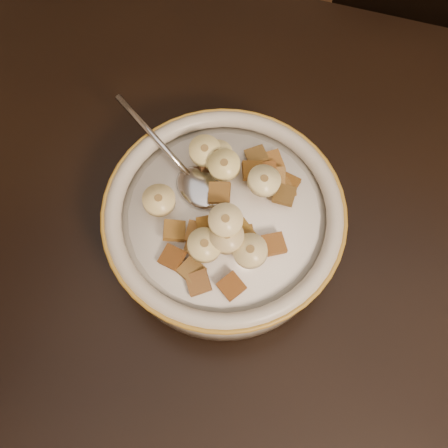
# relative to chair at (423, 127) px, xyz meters

# --- Properties ---
(floor) EXTENTS (4.00, 4.50, 0.10)m
(floor) POSITION_rel_chair_xyz_m (0.01, -0.49, -0.54)
(floor) COLOR #422816
(floor) RESTS_ON ground
(chair) EXTENTS (0.51, 0.51, 0.98)m
(chair) POSITION_rel_chair_xyz_m (0.00, 0.00, 0.00)
(chair) COLOR black
(chair) RESTS_ON floor
(cereal_bowl) EXTENTS (0.22, 0.22, 0.05)m
(cereal_bowl) POSITION_rel_chair_xyz_m (-0.25, -0.40, 0.28)
(cereal_bowl) COLOR #B9AE9A
(cereal_bowl) RESTS_ON table
(milk) EXTENTS (0.19, 0.19, 0.00)m
(milk) POSITION_rel_chair_xyz_m (-0.25, -0.40, 0.31)
(milk) COLOR silver
(milk) RESTS_ON cereal_bowl
(spoon) EXTENTS (0.07, 0.06, 0.01)m
(spoon) POSITION_rel_chair_xyz_m (-0.28, -0.38, 0.32)
(spoon) COLOR #A3A4A7
(spoon) RESTS_ON cereal_bowl
(cereal_square_0) EXTENTS (0.02, 0.02, 0.01)m
(cereal_square_0) POSITION_rel_chair_xyz_m (-0.29, -0.46, 0.32)
(cereal_square_0) COLOR brown
(cereal_square_0) RESTS_ON milk
(cereal_square_1) EXTENTS (0.03, 0.03, 0.01)m
(cereal_square_1) POSITION_rel_chair_xyz_m (-0.22, -0.33, 0.32)
(cereal_square_1) COLOR brown
(cereal_square_1) RESTS_ON milk
(cereal_square_2) EXTENTS (0.03, 0.03, 0.01)m
(cereal_square_2) POSITION_rel_chair_xyz_m (-0.20, -0.35, 0.32)
(cereal_square_2) COLOR brown
(cereal_square_2) RESTS_ON milk
(cereal_square_3) EXTENTS (0.03, 0.03, 0.01)m
(cereal_square_3) POSITION_rel_chair_xyz_m (-0.26, -0.47, 0.32)
(cereal_square_3) COLOR brown
(cereal_square_3) RESTS_ON milk
(cereal_square_4) EXTENTS (0.03, 0.03, 0.01)m
(cereal_square_4) POSITION_rel_chair_xyz_m (-0.20, -0.42, 0.32)
(cereal_square_4) COLOR brown
(cereal_square_4) RESTS_ON milk
(cereal_square_5) EXTENTS (0.03, 0.03, 0.01)m
(cereal_square_5) POSITION_rel_chair_xyz_m (-0.23, -0.47, 0.32)
(cereal_square_5) COLOR brown
(cereal_square_5) RESTS_ON milk
(cereal_square_6) EXTENTS (0.02, 0.02, 0.01)m
(cereal_square_6) POSITION_rel_chair_xyz_m (-0.20, -0.37, 0.32)
(cereal_square_6) COLOR brown
(cereal_square_6) RESTS_ON milk
(cereal_square_7) EXTENTS (0.03, 0.03, 0.01)m
(cereal_square_7) POSITION_rel_chair_xyz_m (-0.26, -0.43, 0.33)
(cereal_square_7) COLOR brown
(cereal_square_7) RESTS_ON milk
(cereal_square_8) EXTENTS (0.02, 0.02, 0.01)m
(cereal_square_8) POSITION_rel_chair_xyz_m (-0.27, -0.43, 0.33)
(cereal_square_8) COLOR brown
(cereal_square_8) RESTS_ON milk
(cereal_square_9) EXTENTS (0.03, 0.03, 0.01)m
(cereal_square_9) POSITION_rel_chair_xyz_m (-0.29, -0.44, 0.32)
(cereal_square_9) COLOR brown
(cereal_square_9) RESTS_ON milk
(cereal_square_10) EXTENTS (0.02, 0.02, 0.01)m
(cereal_square_10) POSITION_rel_chair_xyz_m (-0.22, -0.35, 0.32)
(cereal_square_10) COLOR olive
(cereal_square_10) RESTS_ON milk
(cereal_square_11) EXTENTS (0.03, 0.03, 0.01)m
(cereal_square_11) POSITION_rel_chair_xyz_m (-0.26, -0.48, 0.32)
(cereal_square_11) COLOR brown
(cereal_square_11) RESTS_ON milk
(cereal_square_12) EXTENTS (0.03, 0.03, 0.01)m
(cereal_square_12) POSITION_rel_chair_xyz_m (-0.29, -0.35, 0.32)
(cereal_square_12) COLOR brown
(cereal_square_12) RESTS_ON milk
(cereal_square_13) EXTENTS (0.03, 0.03, 0.01)m
(cereal_square_13) POSITION_rel_chair_xyz_m (-0.24, -0.33, 0.32)
(cereal_square_13) COLOR brown
(cereal_square_13) RESTS_ON milk
(cereal_square_14) EXTENTS (0.03, 0.03, 0.01)m
(cereal_square_14) POSITION_rel_chair_xyz_m (-0.23, -0.43, 0.33)
(cereal_square_14) COLOR brown
(cereal_square_14) RESTS_ON milk
(cereal_square_15) EXTENTS (0.02, 0.02, 0.01)m
(cereal_square_15) POSITION_rel_chair_xyz_m (-0.27, -0.44, 0.33)
(cereal_square_15) COLOR brown
(cereal_square_15) RESTS_ON milk
(cereal_square_16) EXTENTS (0.03, 0.03, 0.01)m
(cereal_square_16) POSITION_rel_chair_xyz_m (-0.22, -0.35, 0.32)
(cereal_square_16) COLOR #984F1D
(cereal_square_16) RESTS_ON milk
(cereal_square_17) EXTENTS (0.03, 0.03, 0.01)m
(cereal_square_17) POSITION_rel_chair_xyz_m (-0.20, -0.36, 0.32)
(cereal_square_17) COLOR brown
(cereal_square_17) RESTS_ON milk
(cereal_square_18) EXTENTS (0.03, 0.03, 0.01)m
(cereal_square_18) POSITION_rel_chair_xyz_m (-0.23, -0.42, 0.33)
(cereal_square_18) COLOR #94671C
(cereal_square_18) RESTS_ON milk
(cereal_square_19) EXTENTS (0.03, 0.03, 0.01)m
(cereal_square_19) POSITION_rel_chair_xyz_m (-0.24, -0.35, 0.32)
(cereal_square_19) COLOR brown
(cereal_square_19) RESTS_ON milk
(cereal_square_20) EXTENTS (0.02, 0.02, 0.01)m
(cereal_square_20) POSITION_rel_chair_xyz_m (-0.26, -0.39, 0.33)
(cereal_square_20) COLOR brown
(cereal_square_20) RESTS_ON milk
(banana_slice_0) EXTENTS (0.04, 0.04, 0.01)m
(banana_slice_0) POSITION_rel_chair_xyz_m (-0.26, -0.36, 0.34)
(banana_slice_0) COLOR #FFE48C
(banana_slice_0) RESTS_ON milk
(banana_slice_1) EXTENTS (0.04, 0.04, 0.01)m
(banana_slice_1) POSITION_rel_chair_xyz_m (-0.22, -0.37, 0.34)
(banana_slice_1) COLOR #EEE197
(banana_slice_1) RESTS_ON milk
(banana_slice_2) EXTENTS (0.04, 0.04, 0.01)m
(banana_slice_2) POSITION_rel_chair_xyz_m (-0.22, -0.44, 0.34)
(banana_slice_2) COLOR beige
(banana_slice_2) RESTS_ON milk
(banana_slice_3) EXTENTS (0.04, 0.04, 0.01)m
(banana_slice_3) POSITION_rel_chair_xyz_m (-0.27, -0.35, 0.33)
(banana_slice_3) COLOR #FFF3A5
(banana_slice_3) RESTS_ON milk
(banana_slice_4) EXTENTS (0.04, 0.04, 0.01)m
(banana_slice_4) POSITION_rel_chair_xyz_m (-0.29, -0.35, 0.33)
(banana_slice_4) COLOR #ECDE81
(banana_slice_4) RESTS_ON milk
(banana_slice_5) EXTENTS (0.04, 0.04, 0.01)m
(banana_slice_5) POSITION_rel_chair_xyz_m (-0.25, -0.42, 0.35)
(banana_slice_5) COLOR beige
(banana_slice_5) RESTS_ON milk
(banana_slice_6) EXTENTS (0.04, 0.04, 0.01)m
(banana_slice_6) POSITION_rel_chair_xyz_m (-0.31, -0.41, 0.33)
(banana_slice_6) COLOR #DEC06E
(banana_slice_6) RESTS_ON milk
(banana_slice_7) EXTENTS (0.04, 0.03, 0.01)m
(banana_slice_7) POSITION_rel_chair_xyz_m (-0.24, -0.43, 0.34)
(banana_slice_7) COLOR #D3BC83
(banana_slice_7) RESTS_ON milk
(banana_slice_8) EXTENTS (0.04, 0.04, 0.01)m
(banana_slice_8) POSITION_rel_chair_xyz_m (-0.26, -0.45, 0.34)
(banana_slice_8) COLOR beige
(banana_slice_8) RESTS_ON milk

